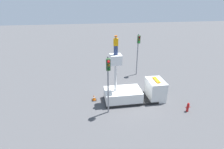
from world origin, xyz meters
name	(u,v)px	position (x,y,z in m)	size (l,w,h in m)	color
ground_plane	(130,100)	(0.00, 0.00, 0.00)	(120.00, 120.00, 0.00)	#4C4C4F
bucket_truck	(135,92)	(0.45, 0.00, 0.90)	(6.14, 2.35, 5.03)	black
worker	(116,45)	(-1.58, 0.00, 5.91)	(0.40, 0.26, 1.75)	navy
traffic_light_pole	(108,75)	(-2.54, -1.81, 3.86)	(0.34, 0.57, 5.46)	gray
traffic_light_across	(138,47)	(2.54, 6.35, 3.95)	(0.34, 0.57, 5.60)	gray
fire_hydrant	(188,107)	(4.81, -2.74, 0.46)	(0.46, 0.22, 0.93)	red
traffic_cone_rear	(94,98)	(-3.73, 0.60, 0.30)	(0.50, 0.50, 0.64)	black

